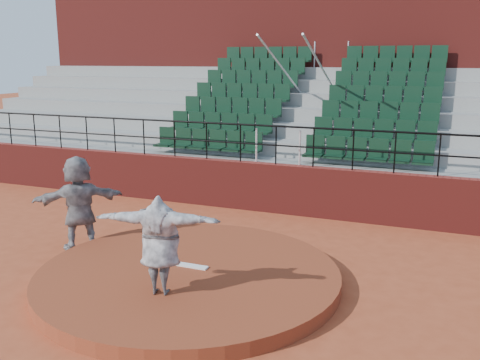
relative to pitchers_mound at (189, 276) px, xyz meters
name	(u,v)px	position (x,y,z in m)	size (l,w,h in m)	color
ground	(189,283)	(0.00, 0.00, -0.12)	(90.00, 90.00, 0.00)	#A74525
pitchers_mound	(189,276)	(0.00, 0.00, 0.00)	(5.50, 5.50, 0.25)	brown
pitching_rubber	(192,266)	(0.00, 0.15, 0.14)	(0.60, 0.15, 0.03)	white
boundary_wall	(275,188)	(0.00, 5.00, 0.53)	(24.00, 0.30, 1.30)	maroon
wall_railing	(276,137)	(0.00, 5.00, 1.90)	(24.04, 0.05, 1.03)	black
seating_deck	(311,140)	(0.00, 8.65, 1.32)	(24.00, 5.97, 4.63)	gray
press_box_facade	(339,71)	(0.00, 12.60, 3.43)	(24.00, 3.00, 7.10)	maroon
pitcher	(160,245)	(0.03, -1.03, 0.95)	(2.03, 0.55, 1.65)	black
fielder	(79,203)	(-2.99, 0.76, 0.89)	(1.89, 0.60, 2.04)	black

